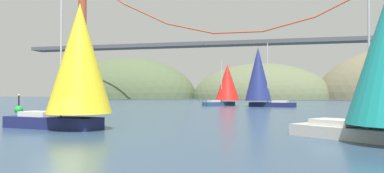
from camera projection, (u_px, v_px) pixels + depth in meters
ground_plane at (54, 136)px, 21.85m from camera, size 360.00×360.00×0.00m
headland_left at (126, 98)px, 166.00m from camera, size 64.59×44.00×36.54m
headland_center at (261, 99)px, 151.85m from camera, size 57.24×44.00×29.14m
suspension_bridge at (238, 38)px, 114.48m from camera, size 143.32×6.00×43.80m
sailboat_yellow_sail at (77, 64)px, 25.78m from camera, size 8.93×5.17×9.72m
sailboat_navy_sail at (259, 76)px, 67.69m from camera, size 9.76×6.02×11.69m
sailboat_red_spinnaker at (227, 83)px, 73.52m from camera, size 7.68×8.49×8.84m
channel_buoy at (19, 109)px, 48.71m from camera, size 1.10×1.10×2.64m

